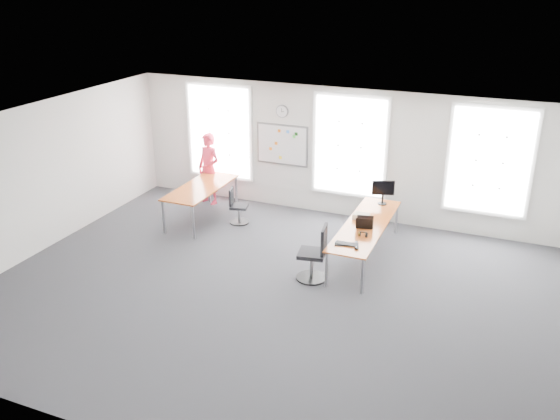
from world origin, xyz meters
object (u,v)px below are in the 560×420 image
at_px(desk_right, 366,226).
at_px(chair_right, 315,256).
at_px(chair_left, 237,208).
at_px(person, 209,169).
at_px(keyboard, 347,244).
at_px(monitor, 383,190).
at_px(desk_left, 201,189).
at_px(headphones, 363,234).

bearing_deg(desk_right, chair_right, -116.41).
bearing_deg(chair_left, person, 38.28).
bearing_deg(keyboard, monitor, 71.63).
xyz_separation_m(person, monitor, (4.37, -0.30, 0.16)).
bearing_deg(desk_left, keyboard, -21.53).
relative_size(chair_left, keyboard, 1.92).
xyz_separation_m(desk_right, desk_left, (-3.99, 0.49, 0.05)).
xyz_separation_m(chair_left, monitor, (3.19, 0.58, 0.68)).
xyz_separation_m(headphones, monitor, (-0.05, 1.78, 0.27)).
bearing_deg(chair_right, monitor, 155.28).
height_order(chair_left, monitor, monitor).
height_order(chair_right, monitor, monitor).
bearing_deg(monitor, person, 156.50).
relative_size(chair_right, headphones, 6.26).
bearing_deg(person, desk_right, -2.94).
relative_size(desk_left, chair_left, 2.63).
height_order(person, headphones, person).
relative_size(desk_left, person, 1.24).
height_order(headphones, monitor, monitor).
height_order(desk_left, person, person).
distance_m(desk_right, chair_left, 3.21).
xyz_separation_m(keyboard, headphones, (0.18, 0.46, 0.04)).
bearing_deg(chair_left, keyboard, -133.43).
relative_size(person, keyboard, 4.06).
height_order(keyboard, monitor, monitor).
bearing_deg(desk_left, chair_right, -27.20).
relative_size(desk_right, desk_left, 1.36).
bearing_deg(chair_right, desk_right, 144.16).
relative_size(desk_right, monitor, 5.58).
bearing_deg(person, chair_left, -20.64).
xyz_separation_m(desk_left, chair_left, (0.85, 0.11, -0.36)).
height_order(chair_left, keyboard, chair_left).
bearing_deg(headphones, person, 174.57).
distance_m(desk_left, chair_right, 3.80).
distance_m(chair_right, headphones, 1.01).
distance_m(desk_right, keyboard, 1.05).
xyz_separation_m(keyboard, monitor, (0.13, 2.24, 0.31)).
distance_m(desk_left, chair_left, 0.93).
relative_size(desk_right, chair_left, 3.57).
bearing_deg(desk_right, desk_left, 172.95).
xyz_separation_m(desk_right, keyboard, (-0.08, -1.05, 0.06)).
relative_size(chair_right, keyboard, 2.48).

